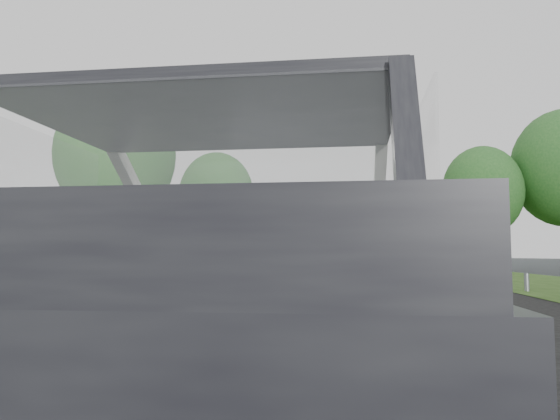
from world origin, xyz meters
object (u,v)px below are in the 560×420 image
(subject_car, at_px, (235,268))
(other_car, at_px, (355,256))
(highway_sign, at_px, (493,243))
(cat, at_px, (275,210))

(subject_car, height_order, other_car, other_car)
(other_car, bearing_deg, highway_sign, 37.47)
(subject_car, distance_m, highway_sign, 23.54)
(highway_sign, bearing_deg, cat, -93.48)
(cat, bearing_deg, subject_car, -114.28)
(subject_car, bearing_deg, other_car, 87.92)
(other_car, bearing_deg, subject_car, -88.54)
(other_car, bearing_deg, cat, -88.20)
(highway_sign, bearing_deg, other_car, -132.71)
(cat, xyz_separation_m, highway_sign, (6.64, 21.96, 0.28))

